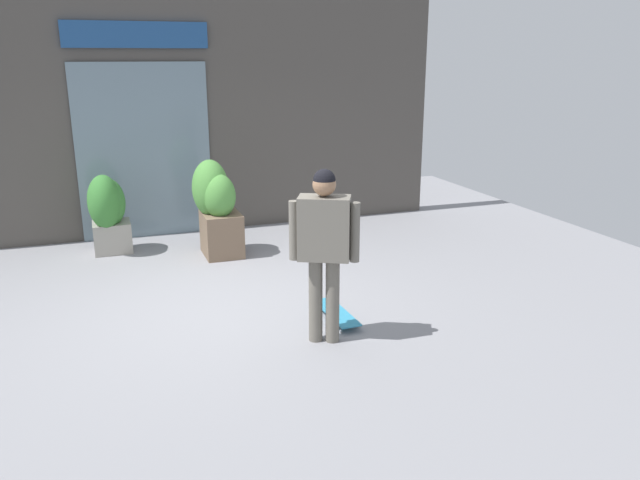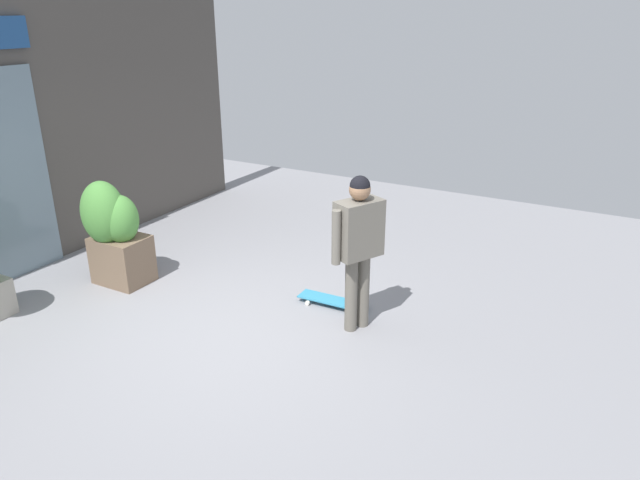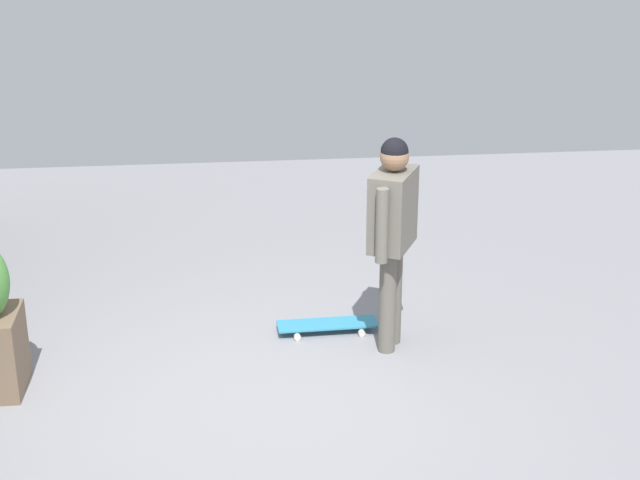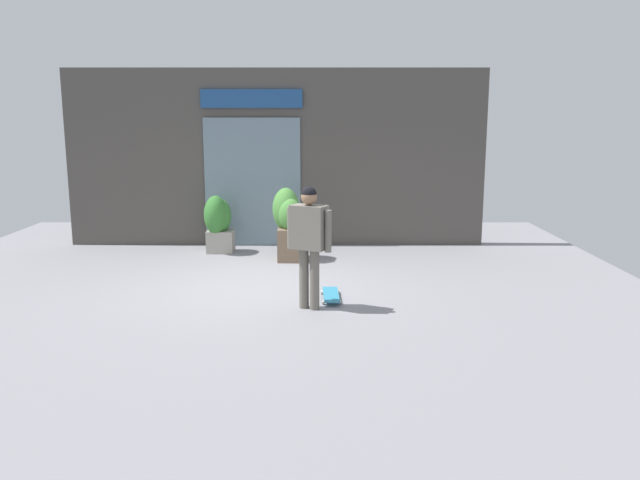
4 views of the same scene
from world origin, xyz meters
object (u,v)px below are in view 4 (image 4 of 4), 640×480
(skateboard, at_px, (331,295))
(planter_box_left, at_px, (218,221))
(skateboarder, at_px, (309,234))
(planter_box_right, at_px, (289,223))

(skateboard, distance_m, planter_box_left, 3.84)
(skateboarder, bearing_deg, planter_box_left, 52.65)
(planter_box_left, distance_m, planter_box_right, 1.50)
(skateboard, relative_size, planter_box_right, 0.62)
(skateboard, xyz_separation_m, planter_box_right, (-0.72, 2.58, 0.60))
(planter_box_left, relative_size, planter_box_right, 0.85)
(skateboarder, xyz_separation_m, planter_box_left, (-1.79, 3.62, -0.42))
(skateboarder, relative_size, skateboard, 2.06)
(planter_box_right, bearing_deg, skateboarder, -82.22)
(skateboard, height_order, planter_box_right, planter_box_right)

